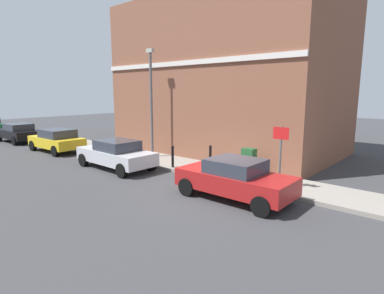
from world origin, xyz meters
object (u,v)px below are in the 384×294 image
Objects in this scene: lamppost at (151,99)px; car_silver at (116,154)px; bollard_far_kerb at (173,156)px; street_sign at (281,148)px; bollard_near_cabinet at (210,155)px; car_red at (235,178)px; car_black at (18,132)px; utility_cabinet at (249,163)px; car_yellow at (57,140)px.

car_silver is at bearing -172.97° from lamppost.
street_sign is (0.22, -5.24, 0.96)m from bollard_far_kerb.
bollard_near_cabinet and bollard_far_kerb have the same top height.
lamppost reaches higher than car_red.
car_black reaches higher than bollard_near_cabinet.
car_red is at bearing 153.33° from street_sign.
bollard_far_kerb is (1.53, -2.29, -0.02)m from car_silver.
utility_cabinet is at bearing -154.05° from car_silver.
car_black is (0.09, 12.17, -0.01)m from car_silver.
car_yellow is at bearing 111.68° from lamppost.
car_black is at bearing 94.80° from street_sign.
street_sign is at bearing -117.06° from car_red.
utility_cabinet is at bearing -89.33° from lamppost.
bollard_near_cabinet is at bearing -87.49° from lamppost.
street_sign is (-1.02, -3.97, 0.96)m from bollard_near_cabinet.
bollard_near_cabinet is 1.78m from bollard_far_kerb.
car_red is 4.64m from bollard_far_kerb.
car_red reaches higher than utility_cabinet.
bollard_far_kerb is at bearing -18.53° from car_red.
utility_cabinet is (2.58, 1.00, -0.05)m from car_red.
utility_cabinet is at bearing 63.32° from street_sign.
bollard_near_cabinet is 1.00× the size of bollard_far_kerb.
utility_cabinet is 3.59m from bollard_far_kerb.
utility_cabinet is 0.50× the size of street_sign.
lamppost is at bearing -82.08° from car_silver.
car_black is at bearing -0.26° from car_yellow.
bollard_near_cabinet is at bearing 87.32° from utility_cabinet.
car_yellow is 3.84× the size of bollard_far_kerb.
street_sign is (-0.92, -1.83, 0.98)m from utility_cabinet.
car_black is at bearing 95.68° from bollard_far_kerb.
bollard_far_kerb is at bearing 108.45° from utility_cabinet.
car_red is at bearing -178.40° from car_silver.
street_sign is (1.74, -7.53, 0.94)m from car_silver.
bollard_near_cabinet is (2.68, -15.74, -0.01)m from car_black.
car_red is 2.08m from street_sign.
utility_cabinet reaches higher than bollard_far_kerb.
street_sign is (1.65, -19.71, 0.95)m from car_black.
car_silver reaches higher than bollard_far_kerb.
car_yellow is 3.84× the size of bollard_near_cabinet.
car_silver is 4.51m from bollard_near_cabinet.
car_black is at bearing 0.47° from car_silver.
car_red is 0.94× the size of car_silver.
bollard_near_cabinet is 4.21m from street_sign.
bollard_near_cabinet is 4.68m from lamppost.
car_red is at bearing -158.80° from utility_cabinet.
car_red reaches higher than car_silver.
car_yellow is at bearing 98.82° from bollard_far_kerb.
car_yellow is 7.02m from lamppost.
car_black is 3.82× the size of bollard_near_cabinet.
car_red is 13.09m from car_yellow.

